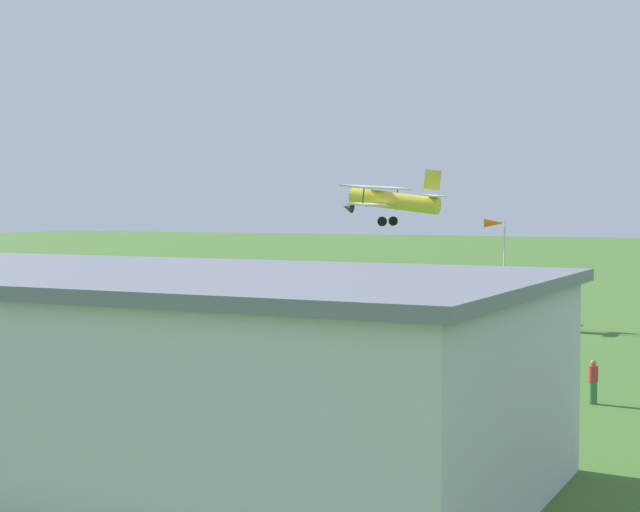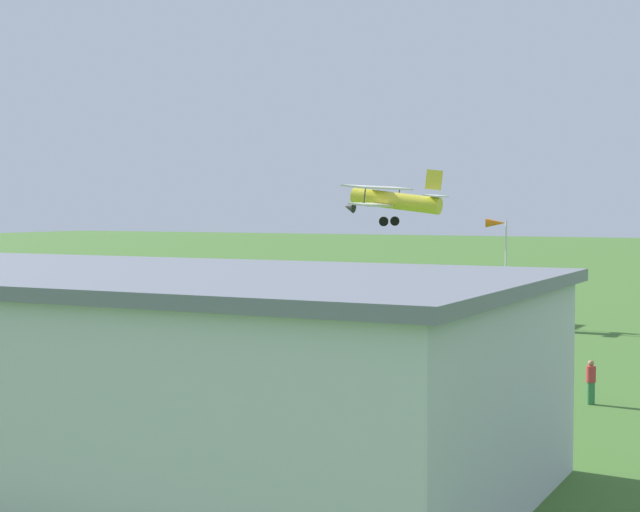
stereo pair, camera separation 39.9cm
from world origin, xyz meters
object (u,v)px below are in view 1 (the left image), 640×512
hangar (27,361)px  person_walking_on_apron (15,341)px  person_beside_truck (59,348)px  person_watching_takeoff (507,391)px  biplane (390,200)px  person_by_parked_cars (593,382)px  windsock (496,232)px

hangar → person_walking_on_apron: size_ratio=18.01×
person_beside_truck → person_watching_takeoff: (-23.06, 1.75, 0.01)m
biplane → person_beside_truck: bearing=73.7°
person_by_parked_cars → person_watching_takeoff: 4.01m
person_beside_truck → windsock: (-14.48, -25.63, 5.32)m
person_beside_truck → biplane: bearing=-106.3°
windsock → hangar: bearing=86.1°
biplane → person_by_parked_cars: biplane is taller
person_beside_truck → person_watching_takeoff: bearing=175.7°
biplane → windsock: bearing=-174.3°
person_beside_truck → person_walking_on_apron: size_ratio=0.90×
person_walking_on_apron → person_watching_takeoff: bearing=175.5°
person_beside_truck → person_walking_on_apron: (3.12, -0.33, 0.10)m
person_walking_on_apron → person_watching_takeoff: person_walking_on_apron is taller
person_walking_on_apron → person_watching_takeoff: size_ratio=1.09×
windsock → person_by_parked_cars: bearing=114.7°
hangar → biplane: (4.42, -39.86, 5.24)m
person_walking_on_apron → hangar: bearing=134.2°
person_walking_on_apron → biplane: bearing=-113.0°
biplane → person_by_parked_cars: 30.74m
biplane → person_watching_takeoff: (-15.76, 26.66, -7.41)m
person_beside_truck → hangar: bearing=128.1°
person_watching_takeoff → windsock: size_ratio=0.23×
person_walking_on_apron → windsock: 31.26m
person_beside_truck → person_by_parked_cars: (-25.62, -1.34, 0.08)m
hangar → biplane: size_ratio=3.53×
person_walking_on_apron → windsock: (-17.60, -25.30, 5.23)m
biplane → person_walking_on_apron: bearing=67.0°
hangar → biplane: biplane is taller
windsock → person_beside_truck: bearing=60.5°
hangar → person_walking_on_apron: (14.85, -15.28, -2.08)m
person_beside_truck → person_watching_takeoff: person_watching_takeoff is taller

